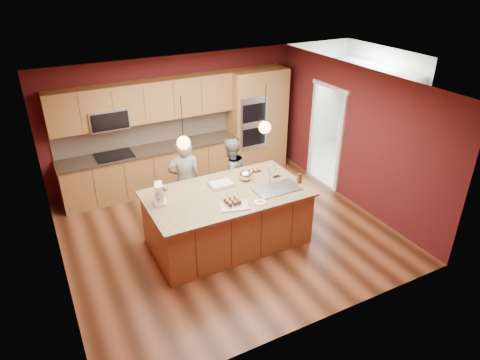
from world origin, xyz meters
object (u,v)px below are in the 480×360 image
island (228,217)px  person_right (230,175)px  person_left (185,181)px  stand_mixer (160,195)px  mixing_bowl (246,175)px

island → person_right: person_right is taller
person_left → stand_mixer: size_ratio=4.85×
island → mixing_bowl: size_ratio=11.82×
island → person_right: (0.54, 1.00, 0.23)m
person_right → stand_mixer: 1.88m
person_left → stand_mixer: bearing=60.9°
stand_mixer → mixing_bowl: (1.57, 0.08, -0.06)m
island → person_right: 1.16m
mixing_bowl → person_left: bearing=139.0°
person_right → stand_mixer: (-1.64, -0.82, 0.39)m
person_right → stand_mixer: bearing=13.5°
person_left → mixing_bowl: 1.16m
mixing_bowl → stand_mixer: bearing=-177.1°
stand_mixer → mixing_bowl: bearing=17.7°
person_right → island: bearing=48.5°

